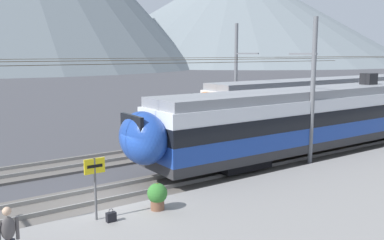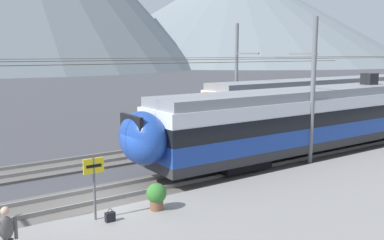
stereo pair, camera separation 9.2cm
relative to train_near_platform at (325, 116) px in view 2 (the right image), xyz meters
name	(u,v)px [view 2 (the right image)]	position (x,y,z in m)	size (l,w,h in m)	color
ground_plane	(106,206)	(-13.90, -0.88, -2.22)	(400.00, 400.00, 0.00)	#424247
track_near	(97,198)	(-13.90, 0.00, -2.16)	(120.00, 3.00, 0.28)	#5B5651
track_far	(55,167)	(-13.90, 5.58, -2.16)	(120.00, 3.00, 0.28)	#5B5651
train_near_platform	(325,116)	(0.00, 0.00, 0.00)	(25.19, 3.01, 4.27)	#2D2D30
train_far_track	(356,96)	(11.09, 5.58, 0.01)	(32.38, 2.84, 4.27)	#2D2D30
catenary_mast_mid	(311,90)	(-2.94, -1.36, 1.73)	(46.86, 1.77, 7.57)	slate
catenary_mast_far_side	(238,77)	(-0.15, 7.51, 1.87)	(46.86, 2.39, 7.85)	slate
platform_sign	(94,175)	(-15.04, -2.65, -0.36)	(0.70, 0.08, 2.09)	#59595B
passenger_walking	(7,235)	(-18.12, -4.55, -0.95)	(0.53, 0.22, 1.69)	#383842
handbag_near_sign	(110,217)	(-14.71, -3.08, -1.73)	(0.32, 0.18, 0.44)	black
potted_plant_platform_edge	(156,195)	(-12.91, -3.01, -1.35)	(0.72, 0.72, 0.96)	brown
mountain_right_ridge	(236,15)	(132.51, 163.34, 23.74)	(180.02, 180.02, 51.92)	slate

